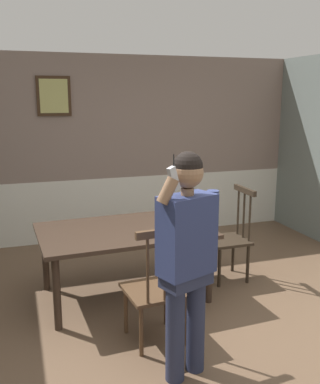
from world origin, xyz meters
The scene contains 6 objects.
ground_plane centered at (0.00, 0.00, 0.00)m, with size 6.41×6.41×0.00m, color brown.
room_back_partition centered at (0.00, 2.92, 1.26)m, with size 5.46×0.17×2.60m.
dining_table centered at (-0.38, 0.91, 0.65)m, with size 1.74×1.16×0.73m.
chair_near_window centered at (0.86, 0.97, 0.49)m, with size 0.44×0.44×1.05m.
chair_by_doorway centered at (-0.33, -0.02, 0.49)m, with size 0.52×0.52×1.05m.
person_figure centered at (-0.26, -0.51, 0.96)m, with size 0.52×0.34×1.68m.
Camera 1 is at (-1.35, -3.19, 2.03)m, focal length 40.59 mm.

